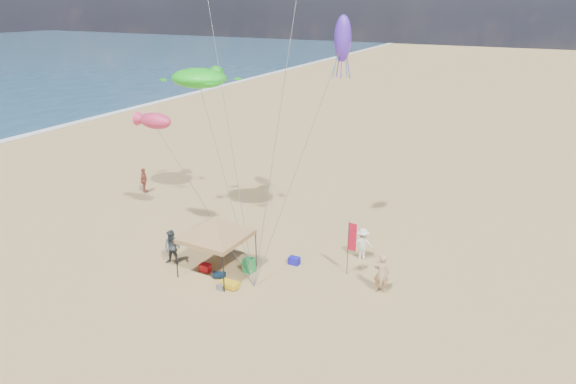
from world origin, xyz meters
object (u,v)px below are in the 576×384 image
(chair_green, at_px, (249,265))
(canopy_tent, at_px, (215,219))
(person_far_a, at_px, (144,180))
(person_near_a, at_px, (381,273))
(chair_yellow, at_px, (203,242))
(person_near_c, at_px, (363,244))
(beach_cart, at_px, (229,284))
(person_near_b, at_px, (172,248))
(cooler_red, at_px, (205,268))
(cooler_blue, at_px, (294,261))
(feather_flag, at_px, (351,240))

(chair_green, bearing_deg, canopy_tent, -152.21)
(person_far_a, bearing_deg, person_near_a, -127.58)
(chair_yellow, relative_size, person_near_c, 0.41)
(chair_yellow, distance_m, beach_cart, 4.52)
(beach_cart, xyz_separation_m, person_near_b, (-3.81, 0.67, 0.72))
(cooler_red, relative_size, person_near_b, 0.29)
(chair_green, height_order, person_far_a, person_far_a)
(cooler_blue, bearing_deg, person_near_c, 36.48)
(cooler_red, relative_size, person_near_c, 0.32)
(feather_flag, bearing_deg, cooler_blue, -175.19)
(feather_flag, xyz_separation_m, beach_cart, (-4.57, -3.68, -1.69))
(feather_flag, xyz_separation_m, person_near_a, (1.79, -0.78, -0.93))
(person_near_a, xyz_separation_m, person_far_a, (-18.57, 5.08, -0.09))
(cooler_blue, xyz_separation_m, person_near_a, (4.69, -0.54, 0.77))
(canopy_tent, xyz_separation_m, beach_cart, (1.34, -1.03, -2.65))
(feather_flag, distance_m, cooler_red, 7.31)
(cooler_blue, height_order, person_near_a, person_near_a)
(canopy_tent, bearing_deg, feather_flag, 24.23)
(cooler_red, relative_size, person_near_a, 0.28)
(canopy_tent, distance_m, beach_cart, 3.15)
(cooler_red, bearing_deg, beach_cart, -22.45)
(person_near_b, bearing_deg, cooler_red, -7.14)
(cooler_red, relative_size, person_far_a, 0.31)
(feather_flag, bearing_deg, person_near_a, -23.62)
(cooler_blue, relative_size, person_near_a, 0.28)
(beach_cart, bearing_deg, cooler_red, 157.55)
(chair_green, distance_m, person_near_b, 4.02)
(cooler_red, height_order, beach_cart, cooler_red)
(person_near_a, relative_size, person_far_a, 1.10)
(chair_yellow, distance_m, person_near_b, 2.25)
(person_far_a, bearing_deg, feather_flag, -126.65)
(cooler_blue, distance_m, person_near_a, 4.78)
(feather_flag, distance_m, person_near_b, 8.95)
(chair_green, relative_size, person_near_b, 0.38)
(beach_cart, bearing_deg, feather_flag, 38.90)
(chair_yellow, height_order, person_far_a, person_far_a)
(person_far_a, bearing_deg, chair_yellow, -142.93)
(feather_flag, relative_size, person_near_b, 1.53)
(beach_cart, height_order, person_far_a, person_far_a)
(canopy_tent, xyz_separation_m, cooler_blue, (3.01, 2.41, -2.66))
(cooler_blue, distance_m, chair_yellow, 5.22)
(person_far_a, bearing_deg, beach_cart, -145.44)
(canopy_tent, bearing_deg, person_near_a, 13.71)
(feather_flag, bearing_deg, cooler_red, -156.03)
(person_near_a, bearing_deg, person_near_b, -3.51)
(canopy_tent, height_order, person_near_b, canopy_tent)
(cooler_blue, relative_size, person_far_a, 0.31)
(feather_flag, relative_size, cooler_blue, 5.22)
(person_near_b, bearing_deg, cooler_blue, 15.83)
(person_near_c, bearing_deg, cooler_red, 20.46)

